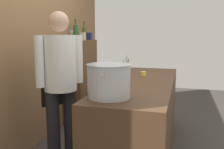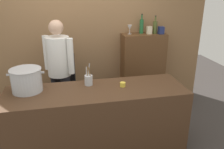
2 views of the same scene
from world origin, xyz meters
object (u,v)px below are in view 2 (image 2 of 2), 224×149
object	(u,v)px
chef	(59,67)
wine_bottle_olive	(155,27)
wine_bottle_green	(142,26)
stockpot_large	(26,80)
wine_glass_wide	(130,28)
spice_tin_navy	(161,30)
butter_jar	(123,84)
spice_tin_cream	(149,30)
utensil_crock	(89,80)

from	to	relation	value
chef	wine_bottle_olive	size ratio (longest dim) A/B	5.47
chef	wine_bottle_green	distance (m)	1.57
wine_bottle_olive	wine_bottle_green	distance (m)	0.23
wine_bottle_green	stockpot_large	bearing A→B (deg)	-148.60
wine_bottle_olive	wine_glass_wide	bearing A→B (deg)	174.84
spice_tin_navy	chef	bearing A→B (deg)	-169.13
butter_jar	spice_tin_cream	size ratio (longest dim) A/B	0.55
wine_glass_wide	wine_bottle_green	bearing A→B (deg)	5.89
butter_jar	spice_tin_navy	bearing A→B (deg)	49.07
chef	spice_tin_navy	bearing A→B (deg)	-131.02
chef	spice_tin_navy	xyz separation A→B (m)	(1.73, 0.33, 0.43)
chef	utensil_crock	distance (m)	0.72
wine_glass_wide	spice_tin_navy	xyz separation A→B (m)	(0.53, -0.09, -0.05)
wine_bottle_olive	spice_tin_cream	xyz separation A→B (m)	(-0.11, -0.01, -0.05)
stockpot_large	butter_jar	size ratio (longest dim) A/B	6.14
stockpot_large	spice_tin_cream	distance (m)	2.20
spice_tin_cream	chef	bearing A→B (deg)	-166.40
wine_bottle_olive	utensil_crock	bearing A→B (deg)	-141.79
spice_tin_cream	wine_bottle_green	bearing A→B (deg)	145.97
wine_bottle_olive	spice_tin_navy	xyz separation A→B (m)	(0.09, -0.05, -0.05)
butter_jar	wine_bottle_olive	size ratio (longest dim) A/B	0.23
chef	utensil_crock	bearing A→B (deg)	158.65
wine_bottle_olive	spice_tin_cream	world-z (taller)	wine_bottle_olive
butter_jar	spice_tin_cream	xyz separation A→B (m)	(0.75, 1.13, 0.46)
chef	spice_tin_navy	world-z (taller)	chef
wine_bottle_olive	stockpot_large	bearing A→B (deg)	-152.85
stockpot_large	wine_glass_wide	bearing A→B (deg)	34.22
stockpot_large	wine_bottle_green	world-z (taller)	wine_bottle_green
stockpot_large	butter_jar	bearing A→B (deg)	-5.45
butter_jar	spice_tin_navy	xyz separation A→B (m)	(0.95, 1.10, 0.46)
chef	spice_tin_cream	distance (m)	1.63
wine_bottle_olive	spice_tin_navy	size ratio (longest dim) A/B	2.42
wine_bottle_green	spice_tin_navy	bearing A→B (deg)	-20.06
wine_bottle_olive	butter_jar	bearing A→B (deg)	-126.79
utensil_crock	butter_jar	xyz separation A→B (m)	(0.42, -0.14, -0.04)
utensil_crock	spice_tin_cream	size ratio (longest dim) A/B	2.29
wine_bottle_green	spice_tin_cream	size ratio (longest dim) A/B	2.58
utensil_crock	wine_bottle_green	size ratio (longest dim) A/B	0.89
utensil_crock	spice_tin_navy	bearing A→B (deg)	34.84
stockpot_large	wine_bottle_olive	xyz separation A→B (m)	(2.02, 1.04, 0.40)
utensil_crock	wine_bottle_olive	world-z (taller)	wine_bottle_olive
chef	wine_bottle_olive	world-z (taller)	chef
utensil_crock	wine_glass_wide	bearing A→B (deg)	51.30
chef	wine_glass_wide	world-z (taller)	chef
stockpot_large	spice_tin_cream	bearing A→B (deg)	28.12
stockpot_large	butter_jar	xyz separation A→B (m)	(1.17, -0.11, -0.11)
chef	utensil_crock	world-z (taller)	chef
wine_bottle_olive	wine_bottle_green	size ratio (longest dim) A/B	0.92
wine_glass_wide	spice_tin_navy	size ratio (longest dim) A/B	1.25
butter_jar	wine_bottle_green	distance (m)	1.47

